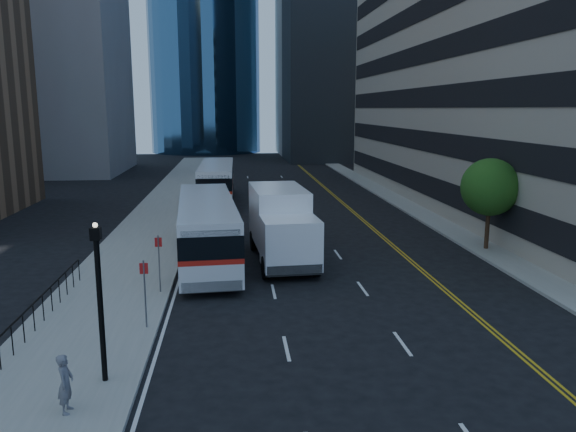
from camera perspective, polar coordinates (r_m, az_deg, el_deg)
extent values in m
plane|color=black|center=(23.58, 7.50, -8.89)|extent=(160.00, 160.00, 0.00)
cube|color=gray|center=(47.55, -11.95, 1.12)|extent=(5.00, 90.00, 0.15)
cube|color=gray|center=(49.33, 11.18, 1.49)|extent=(2.00, 90.00, 0.15)
cube|color=gray|center=(77.65, -23.75, 17.06)|extent=(18.00, 18.00, 35.00)
cylinder|color=#332114|center=(33.49, 19.58, -1.28)|extent=(0.24, 0.24, 2.20)
sphere|color=#144413|center=(33.09, 19.84, 2.78)|extent=(3.20, 3.20, 3.20)
cylinder|color=black|center=(17.03, -18.49, -9.20)|extent=(0.16, 0.16, 4.20)
cube|color=black|center=(16.42, -18.96, -1.69)|extent=(0.28, 0.28, 0.36)
cube|color=silver|center=(29.87, -8.19, -2.76)|extent=(3.65, 12.83, 1.16)
cube|color=red|center=(29.72, -8.23, -1.48)|extent=(3.67, 12.85, 0.23)
cube|color=black|center=(29.60, -8.26, -0.38)|extent=(3.67, 12.85, 0.95)
cube|color=silver|center=(29.46, -8.30, 1.13)|extent=(3.65, 12.83, 0.53)
cylinder|color=black|center=(26.31, -10.66, -5.67)|extent=(0.39, 1.08, 1.06)
cylinder|color=black|center=(26.37, -5.19, -5.49)|extent=(0.39, 1.08, 1.06)
cylinder|color=black|center=(33.25, -10.50, -2.19)|extent=(0.39, 1.08, 1.06)
cylinder|color=black|center=(33.31, -6.19, -2.04)|extent=(0.39, 1.08, 1.06)
cube|color=white|center=(49.25, -7.21, 2.62)|extent=(2.82, 12.61, 1.15)
cube|color=red|center=(49.16, -7.23, 3.41)|extent=(2.84, 12.63, 0.23)
cube|color=black|center=(49.08, -7.25, 4.08)|extent=(2.84, 12.63, 0.94)
cube|color=white|center=(49.00, -7.27, 4.99)|extent=(2.82, 12.61, 0.52)
cylinder|color=black|center=(45.65, -8.92, 1.39)|extent=(0.32, 1.05, 1.05)
cylinder|color=black|center=(45.55, -5.79, 1.45)|extent=(0.32, 1.05, 1.05)
cylinder|color=black|center=(52.69, -8.43, 2.66)|extent=(0.32, 1.05, 1.05)
cylinder|color=black|center=(52.60, -5.72, 2.71)|extent=(0.32, 1.05, 1.05)
cube|color=white|center=(26.75, 0.25, -2.76)|extent=(2.85, 2.64, 2.36)
cube|color=black|center=(25.62, 0.65, -2.34)|extent=(2.49, 0.22, 1.24)
cube|color=white|center=(30.41, -0.99, 0.20)|extent=(3.05, 5.56, 2.92)
cube|color=black|center=(29.58, -0.63, -3.45)|extent=(2.58, 7.54, 0.28)
cylinder|color=black|center=(26.64, -2.29, -5.25)|extent=(0.38, 1.10, 1.08)
cylinder|color=black|center=(27.04, 2.90, -5.01)|extent=(0.38, 1.10, 1.08)
cylinder|color=black|center=(32.04, -3.54, -2.49)|extent=(0.38, 1.10, 1.08)
cylinder|color=black|center=(32.38, 0.80, -2.34)|extent=(0.38, 1.10, 1.08)
imported|color=slate|center=(16.18, -21.67, -15.53)|extent=(0.38, 0.58, 1.60)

